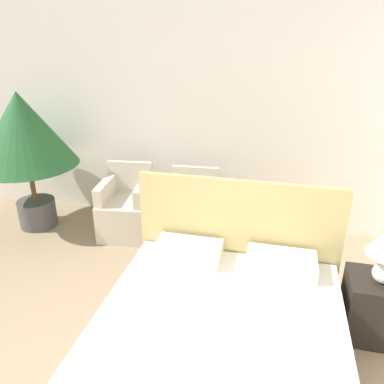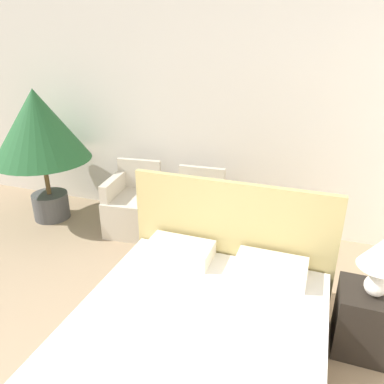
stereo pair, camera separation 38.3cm
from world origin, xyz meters
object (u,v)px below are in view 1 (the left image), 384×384
object	(u,v)px
armchair_near_window_left	(126,211)
potted_palm	(23,134)
nightstand	(371,307)
armchair_near_window_right	(191,218)
bed	(219,338)

from	to	relation	value
armchair_near_window_left	potted_palm	world-z (taller)	potted_palm
nightstand	armchair_near_window_right	bearing A→B (deg)	147.43
armchair_near_window_right	potted_palm	world-z (taller)	potted_palm
bed	potted_palm	bearing A→B (deg)	147.77
armchair_near_window_right	potted_palm	size ratio (longest dim) A/B	0.49
armchair_near_window_left	potted_palm	bearing A→B (deg)	177.58
armchair_near_window_left	potted_palm	xyz separation A→B (m)	(-1.21, -0.09, 0.92)
armchair_near_window_left	armchair_near_window_right	distance (m)	0.83
armchair_near_window_left	armchair_near_window_right	xyz separation A→B (m)	(0.83, 0.00, 0.00)
bed	armchair_near_window_left	bearing A→B (deg)	129.68
potted_palm	nightstand	world-z (taller)	potted_palm
bed	nightstand	size ratio (longest dim) A/B	3.63
nightstand	potted_palm	bearing A→B (deg)	164.55
bed	nightstand	distance (m)	1.31
armchair_near_window_right	nightstand	size ratio (longest dim) A/B	1.56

